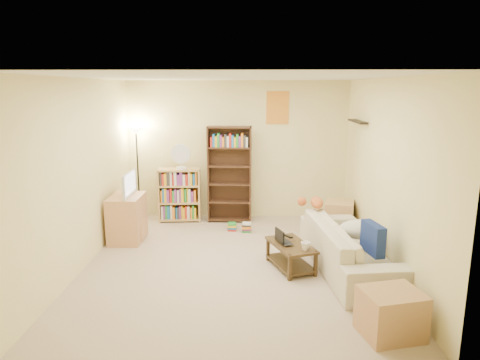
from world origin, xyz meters
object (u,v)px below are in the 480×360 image
object	(u,v)px
sofa	(350,247)
laptop	(287,241)
mug	(305,246)
tv_stand	(127,218)
tabby_cat	(314,202)
television	(125,184)
floor_lamp	(137,146)
end_cabinet	(391,313)
coffee_table	(291,253)
desk_fan	(181,156)
short_bookshelf	(180,195)
tall_bookshelf	(230,172)
side_table	(339,217)

from	to	relation	value
sofa	laptop	bearing A→B (deg)	77.70
mug	tv_stand	distance (m)	2.91
tabby_cat	tv_stand	xyz separation A→B (m)	(-2.88, 0.26, -0.35)
television	floor_lamp	bearing A→B (deg)	5.02
end_cabinet	coffee_table	bearing A→B (deg)	117.53
tv_stand	end_cabinet	size ratio (longest dim) A/B	1.31
mug	floor_lamp	distance (m)	3.76
coffee_table	desk_fan	world-z (taller)	desk_fan
short_bookshelf	end_cabinet	bearing A→B (deg)	-58.32
tabby_cat	sofa	bearing A→B (deg)	-64.85
tall_bookshelf	end_cabinet	bearing A→B (deg)	-62.29
television	desk_fan	world-z (taller)	desk_fan
mug	side_table	size ratio (longest dim) A/B	0.29
desk_fan	floor_lamp	bearing A→B (deg)	168.50
mug	end_cabinet	xyz separation A→B (m)	(0.66, -1.36, -0.17)
short_bookshelf	tv_stand	bearing A→B (deg)	-126.69
mug	tall_bookshelf	bearing A→B (deg)	115.10
tv_stand	television	bearing A→B (deg)	0.00
coffee_table	tall_bookshelf	xyz separation A→B (m)	(-0.91, 2.06, 0.70)
tv_stand	short_bookshelf	size ratio (longest dim) A/B	0.76
laptop	coffee_table	bearing A→B (deg)	-161.51
tv_stand	television	distance (m)	0.55
laptop	end_cabinet	bearing A→B (deg)	-173.37
tv_stand	side_table	xyz separation A→B (m)	(3.42, 0.47, -0.10)
television	floor_lamp	distance (m)	1.24
television	side_table	size ratio (longest dim) A/B	1.24
laptop	desk_fan	bearing A→B (deg)	19.67
tabby_cat	short_bookshelf	distance (m)	2.58
tabby_cat	tall_bookshelf	bearing A→B (deg)	135.27
coffee_table	mug	world-z (taller)	mug
floor_lamp	tv_stand	bearing A→B (deg)	-85.08
sofa	end_cabinet	distance (m)	1.55
laptop	desk_fan	world-z (taller)	desk_fan
desk_fan	side_table	bearing A→B (deg)	-10.99
sofa	tv_stand	world-z (taller)	tv_stand
laptop	short_bookshelf	size ratio (longest dim) A/B	0.42
tv_stand	television	xyz separation A→B (m)	(0.00, 0.00, 0.55)
coffee_table	floor_lamp	distance (m)	3.56
sofa	tv_stand	bearing A→B (deg)	65.57
mug	side_table	distance (m)	1.89
tabby_cat	tall_bookshelf	world-z (taller)	tall_bookshelf
mug	coffee_table	bearing A→B (deg)	126.48
mug	side_table	xyz separation A→B (m)	(0.78, 1.71, -0.14)
coffee_table	desk_fan	bearing A→B (deg)	110.12
tabby_cat	tall_bookshelf	size ratio (longest dim) A/B	0.29
sofa	mug	world-z (taller)	sofa
sofa	floor_lamp	xyz separation A→B (m)	(-3.35, 2.21, 1.03)
coffee_table	mug	distance (m)	0.33
side_table	sofa	bearing A→B (deg)	-96.38
laptop	short_bookshelf	world-z (taller)	short_bookshelf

